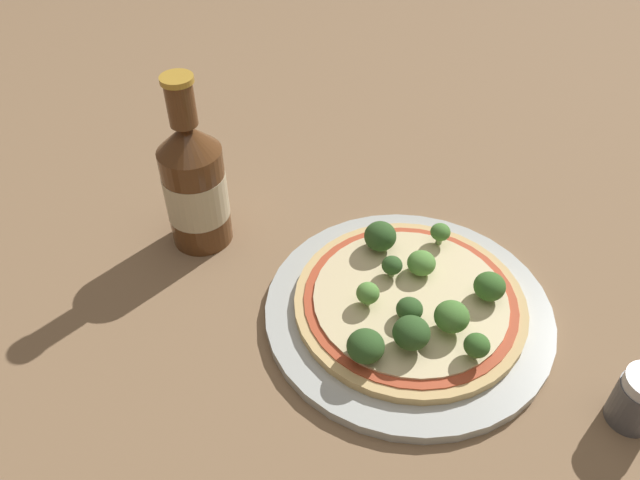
{
  "coord_description": "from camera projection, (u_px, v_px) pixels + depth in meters",
  "views": [
    {
      "loc": [
        -0.33,
        -0.3,
        0.5
      ],
      "look_at": [
        -0.07,
        0.1,
        0.06
      ],
      "focal_mm": 35.0,
      "sensor_mm": 36.0,
      "label": 1
    }
  ],
  "objects": [
    {
      "name": "plate",
      "position": [
        408.0,
        311.0,
        0.65
      ],
      "size": [
        0.3,
        0.3,
        0.01
      ],
      "color": "#B2B7B2",
      "rests_on": "ground_plane"
    },
    {
      "name": "broccoli_floret_3",
      "position": [
        366.0,
        346.0,
        0.58
      ],
      "size": [
        0.04,
        0.04,
        0.03
      ],
      "color": "#89A866",
      "rests_on": "pizza"
    },
    {
      "name": "broccoli_floret_0",
      "position": [
        477.0,
        346.0,
        0.57
      ],
      "size": [
        0.02,
        0.02,
        0.03
      ],
      "color": "#89A866",
      "rests_on": "pizza"
    },
    {
      "name": "broccoli_floret_2",
      "position": [
        368.0,
        293.0,
        0.62
      ],
      "size": [
        0.02,
        0.02,
        0.03
      ],
      "color": "#89A866",
      "rests_on": "pizza"
    },
    {
      "name": "beer_bottle",
      "position": [
        195.0,
        184.0,
        0.69
      ],
      "size": [
        0.07,
        0.07,
        0.21
      ],
      "color": "#563319",
      "rests_on": "ground_plane"
    },
    {
      "name": "broccoli_floret_6",
      "position": [
        409.0,
        309.0,
        0.61
      ],
      "size": [
        0.03,
        0.03,
        0.02
      ],
      "color": "#89A866",
      "rests_on": "pizza"
    },
    {
      "name": "broccoli_floret_4",
      "position": [
        452.0,
        317.0,
        0.6
      ],
      "size": [
        0.03,
        0.03,
        0.03
      ],
      "color": "#89A866",
      "rests_on": "pizza"
    },
    {
      "name": "broccoli_floret_8",
      "position": [
        411.0,
        333.0,
        0.58
      ],
      "size": [
        0.04,
        0.04,
        0.03
      ],
      "color": "#89A866",
      "rests_on": "pizza"
    },
    {
      "name": "pizza",
      "position": [
        410.0,
        301.0,
        0.65
      ],
      "size": [
        0.24,
        0.24,
        0.01
      ],
      "color": "tan",
      "rests_on": "plate"
    },
    {
      "name": "pepper_shaker",
      "position": [
        638.0,
        399.0,
        0.55
      ],
      "size": [
        0.04,
        0.04,
        0.06
      ],
      "color": "#4C4C51",
      "rests_on": "ground_plane"
    },
    {
      "name": "broccoli_floret_5",
      "position": [
        377.0,
        238.0,
        0.68
      ],
      "size": [
        0.04,
        0.04,
        0.03
      ],
      "color": "#89A866",
      "rests_on": "pizza"
    },
    {
      "name": "broccoli_floret_7",
      "position": [
        440.0,
        232.0,
        0.69
      ],
      "size": [
        0.02,
        0.02,
        0.03
      ],
      "color": "#89A866",
      "rests_on": "pizza"
    },
    {
      "name": "broccoli_floret_10",
      "position": [
        490.0,
        286.0,
        0.63
      ],
      "size": [
        0.03,
        0.03,
        0.03
      ],
      "color": "#89A866",
      "rests_on": "pizza"
    },
    {
      "name": "ground_plane",
      "position": [
        428.0,
        313.0,
        0.66
      ],
      "size": [
        3.0,
        3.0,
        0.0
      ],
      "primitive_type": "plane",
      "color": "#846647"
    },
    {
      "name": "broccoli_floret_9",
      "position": [
        392.0,
        266.0,
        0.65
      ],
      "size": [
        0.02,
        0.02,
        0.02
      ],
      "color": "#89A866",
      "rests_on": "pizza"
    },
    {
      "name": "broccoli_floret_1",
      "position": [
        421.0,
        263.0,
        0.66
      ],
      "size": [
        0.03,
        0.03,
        0.03
      ],
      "color": "#89A866",
      "rests_on": "pizza"
    }
  ]
}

